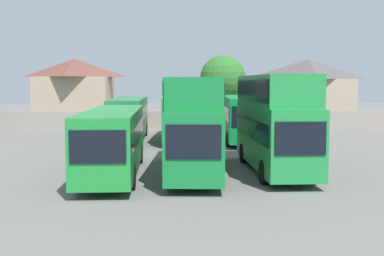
{
  "coord_description": "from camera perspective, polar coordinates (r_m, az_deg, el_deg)",
  "views": [
    {
      "loc": [
        -0.73,
        -25.28,
        4.63
      ],
      "look_at": [
        0.0,
        3.0,
        2.05
      ],
      "focal_mm": 46.62,
      "sensor_mm": 36.0,
      "label": 1
    }
  ],
  "objects": [
    {
      "name": "bus_5",
      "position": [
        39.7,
        -1.07,
        2.59
      ],
      "size": [
        3.02,
        10.23,
        5.0
      ],
      "rotation": [
        0.0,
        0.0,
        -1.63
      ],
      "color": "#1A7A30",
      "rests_on": "ground"
    },
    {
      "name": "depot_boundary_wall",
      "position": [
        49.88,
        -0.63,
        0.92
      ],
      "size": [
        56.0,
        0.5,
        1.8
      ],
      "primitive_type": "cube",
      "color": "gray",
      "rests_on": "ground"
    },
    {
      "name": "bus_6",
      "position": [
        40.01,
        5.45,
        1.44
      ],
      "size": [
        2.79,
        12.05,
        3.53
      ],
      "rotation": [
        0.0,
        0.0,
        -1.6
      ],
      "color": "#0F873E",
      "rests_on": "ground"
    },
    {
      "name": "bus_3",
      "position": [
        26.13,
        9.39,
        1.16
      ],
      "size": [
        2.75,
        10.12,
        5.01
      ],
      "rotation": [
        0.0,
        0.0,
        -1.54
      ],
      "color": "#228D3F",
      "rests_on": "ground"
    },
    {
      "name": "ground",
      "position": [
        43.53,
        -0.51,
        -0.9
      ],
      "size": [
        140.0,
        140.0,
        0.0
      ],
      "primitive_type": "plane",
      "color": "slate"
    },
    {
      "name": "house_terrace_centre",
      "position": [
        60.83,
        13.02,
        4.29
      ],
      "size": [
        10.29,
        7.03,
        7.44
      ],
      "color": "tan",
      "rests_on": "ground"
    },
    {
      "name": "bus_2",
      "position": [
        25.32,
        0.52,
        0.93
      ],
      "size": [
        3.12,
        11.01,
        4.86
      ],
      "rotation": [
        0.0,
        0.0,
        -1.63
      ],
      "color": "#157B37",
      "rests_on": "ground"
    },
    {
      "name": "bus_4",
      "position": [
        40.16,
        -7.22,
        1.32
      ],
      "size": [
        2.68,
        11.73,
        3.39
      ],
      "rotation": [
        0.0,
        0.0,
        -1.55
      ],
      "color": "#23803F",
      "rests_on": "ground"
    },
    {
      "name": "tree_behind_wall",
      "position": [
        52.44,
        3.55,
        5.7
      ],
      "size": [
        4.78,
        4.78,
        7.49
      ],
      "color": "brown",
      "rests_on": "ground"
    },
    {
      "name": "bus_1",
      "position": [
        25.26,
        -9.01,
        -1.12
      ],
      "size": [
        2.83,
        11.58,
        3.26
      ],
      "rotation": [
        0.0,
        0.0,
        -1.54
      ],
      "color": "#208C37",
      "rests_on": "ground"
    },
    {
      "name": "house_terrace_left",
      "position": [
        60.75,
        -13.22,
        4.29
      ],
      "size": [
        8.74,
        8.0,
        7.45
      ],
      "color": "tan",
      "rests_on": "ground"
    }
  ]
}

